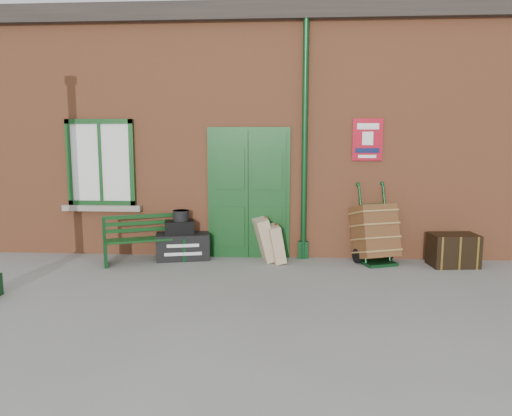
# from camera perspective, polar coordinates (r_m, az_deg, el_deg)

# --- Properties ---
(ground) EXTENTS (80.00, 80.00, 0.00)m
(ground) POSITION_cam_1_polar(r_m,az_deg,el_deg) (7.39, 0.55, -8.38)
(ground) COLOR gray
(ground) RESTS_ON ground
(station_building) EXTENTS (10.30, 4.30, 4.36)m
(station_building) POSITION_cam_1_polar(r_m,az_deg,el_deg) (10.57, 1.72, 8.54)
(station_building) COLOR #AA5C37
(station_building) RESTS_ON ground
(bench) EXTENTS (1.38, 0.88, 0.82)m
(bench) POSITION_cam_1_polar(r_m,az_deg,el_deg) (8.62, -12.68, -3.33)
(bench) COLOR #103C15
(bench) RESTS_ON ground
(houdini_trunk) EXTENTS (0.98, 0.68, 0.45)m
(houdini_trunk) POSITION_cam_1_polar(r_m,az_deg,el_deg) (8.73, -8.36, -4.33)
(houdini_trunk) COLOR black
(houdini_trunk) RESTS_ON ground
(strongbox) EXTENTS (0.56, 0.46, 0.22)m
(strongbox) POSITION_cam_1_polar(r_m,az_deg,el_deg) (8.68, -8.73, -2.16)
(strongbox) COLOR black
(strongbox) RESTS_ON houdini_trunk
(hatbox) EXTENTS (0.32, 0.32, 0.18)m
(hatbox) POSITION_cam_1_polar(r_m,az_deg,el_deg) (8.64, -8.57, -0.85)
(hatbox) COLOR black
(hatbox) RESTS_ON strongbox
(suitcase_back) EXTENTS (0.50, 0.59, 0.74)m
(suitcase_back) POSITION_cam_1_polar(r_m,az_deg,el_deg) (8.49, 1.04, -3.58)
(suitcase_back) COLOR tan
(suitcase_back) RESTS_ON ground
(suitcase_front) EXTENTS (0.40, 0.52, 0.64)m
(suitcase_front) POSITION_cam_1_polar(r_m,az_deg,el_deg) (8.40, 2.23, -4.09)
(suitcase_front) COLOR tan
(suitcase_front) RESTS_ON ground
(porter_trolley) EXTENTS (0.84, 0.87, 1.32)m
(porter_trolley) POSITION_cam_1_polar(r_m,az_deg,el_deg) (8.57, 13.44, -2.77)
(porter_trolley) COLOR #0D3617
(porter_trolley) RESTS_ON ground
(dark_trunk) EXTENTS (0.79, 0.56, 0.53)m
(dark_trunk) POSITION_cam_1_polar(r_m,az_deg,el_deg) (8.78, 21.63, -4.49)
(dark_trunk) COLOR black
(dark_trunk) RESTS_ON ground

